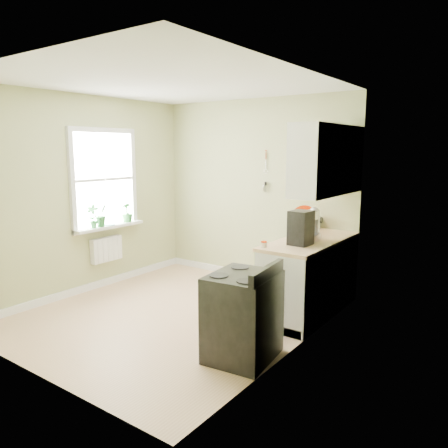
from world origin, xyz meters
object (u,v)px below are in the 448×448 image
Objects in this scene: coffee_maker at (301,229)px; kettle at (317,222)px; stand_mixer at (310,227)px; stove at (243,316)px.

kettle is at bearing 103.95° from coffee_maker.
kettle is (-0.26, 0.80, -0.07)m from stand_mixer.
stand_mixer is 0.85m from kettle.
stand_mixer is at bearing 88.56° from stove.
kettle is 1.09m from coffee_maker.
coffee_maker is (0.26, -1.05, 0.09)m from kettle.
stove is 1.31m from coffee_maker.
coffee_maker reaches higher than stove.
stand_mixer is at bearing -71.87° from kettle.
stove is at bearing -84.02° from kettle.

